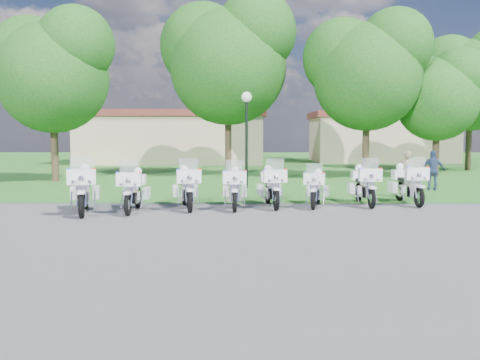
{
  "coord_description": "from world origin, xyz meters",
  "views": [
    {
      "loc": [
        -0.39,
        -14.75,
        2.35
      ],
      "look_at": [
        -0.5,
        1.2,
        0.95
      ],
      "focal_mm": 40.0,
      "sensor_mm": 36.0,
      "label": 1
    }
  ],
  "objects_px": {
    "motorcycle_3": "(235,187)",
    "bystander_c": "(433,171)",
    "motorcycle_4": "(271,186)",
    "motorcycle_6": "(364,185)",
    "motorcycle_0": "(84,189)",
    "motorcycle_7": "(408,184)",
    "bystander_a": "(407,174)",
    "motorcycle_1": "(134,190)",
    "motorcycle_2": "(186,187)",
    "lamp_post": "(247,116)",
    "motorcycle_5": "(316,188)"
  },
  "relations": [
    {
      "from": "bystander_a",
      "to": "bystander_c",
      "type": "height_order",
      "value": "bystander_a"
    },
    {
      "from": "motorcycle_2",
      "to": "motorcycle_6",
      "type": "bearing_deg",
      "value": 177.41
    },
    {
      "from": "motorcycle_1",
      "to": "motorcycle_6",
      "type": "relative_size",
      "value": 0.99
    },
    {
      "from": "motorcycle_1",
      "to": "motorcycle_7",
      "type": "distance_m",
      "value": 8.97
    },
    {
      "from": "motorcycle_4",
      "to": "lamp_post",
      "type": "bearing_deg",
      "value": -88.31
    },
    {
      "from": "motorcycle_6",
      "to": "motorcycle_1",
      "type": "bearing_deg",
      "value": 10.3
    },
    {
      "from": "motorcycle_1",
      "to": "motorcycle_2",
      "type": "xyz_separation_m",
      "value": [
        1.52,
        0.64,
        0.02
      ]
    },
    {
      "from": "motorcycle_4",
      "to": "motorcycle_7",
      "type": "xyz_separation_m",
      "value": [
        4.59,
        0.71,
        0.01
      ]
    },
    {
      "from": "motorcycle_0",
      "to": "lamp_post",
      "type": "distance_m",
      "value": 8.91
    },
    {
      "from": "motorcycle_7",
      "to": "bystander_a",
      "type": "relative_size",
      "value": 1.41
    },
    {
      "from": "motorcycle_2",
      "to": "bystander_c",
      "type": "bearing_deg",
      "value": -162.65
    },
    {
      "from": "motorcycle_1",
      "to": "bystander_c",
      "type": "bearing_deg",
      "value": -153.15
    },
    {
      "from": "motorcycle_4",
      "to": "bystander_c",
      "type": "xyz_separation_m",
      "value": [
        6.89,
        4.85,
        0.16
      ]
    },
    {
      "from": "motorcycle_5",
      "to": "lamp_post",
      "type": "xyz_separation_m",
      "value": [
        -2.22,
        5.6,
        2.5
      ]
    },
    {
      "from": "motorcycle_3",
      "to": "lamp_post",
      "type": "relative_size",
      "value": 0.57
    },
    {
      "from": "motorcycle_0",
      "to": "bystander_a",
      "type": "height_order",
      "value": "motorcycle_0"
    },
    {
      "from": "motorcycle_2",
      "to": "motorcycle_1",
      "type": "bearing_deg",
      "value": 11.3
    },
    {
      "from": "motorcycle_2",
      "to": "motorcycle_0",
      "type": "bearing_deg",
      "value": 7.26
    },
    {
      "from": "motorcycle_4",
      "to": "motorcycle_6",
      "type": "distance_m",
      "value": 3.11
    },
    {
      "from": "motorcycle_4",
      "to": "motorcycle_7",
      "type": "relative_size",
      "value": 0.98
    },
    {
      "from": "motorcycle_3",
      "to": "bystander_c",
      "type": "height_order",
      "value": "bystander_c"
    },
    {
      "from": "bystander_a",
      "to": "bystander_c",
      "type": "xyz_separation_m",
      "value": [
        1.8,
        2.33,
        -0.03
      ]
    },
    {
      "from": "motorcycle_2",
      "to": "motorcycle_3",
      "type": "distance_m",
      "value": 1.52
    },
    {
      "from": "motorcycle_4",
      "to": "motorcycle_6",
      "type": "relative_size",
      "value": 1.0
    },
    {
      "from": "motorcycle_6",
      "to": "motorcycle_0",
      "type": "bearing_deg",
      "value": 10.66
    },
    {
      "from": "motorcycle_5",
      "to": "motorcycle_4",
      "type": "bearing_deg",
      "value": 15.65
    },
    {
      "from": "motorcycle_7",
      "to": "bystander_c",
      "type": "height_order",
      "value": "bystander_c"
    },
    {
      "from": "motorcycle_3",
      "to": "motorcycle_4",
      "type": "xyz_separation_m",
      "value": [
        1.16,
        0.38,
        0.01
      ]
    },
    {
      "from": "lamp_post",
      "to": "motorcycle_3",
      "type": "bearing_deg",
      "value": -93.75
    },
    {
      "from": "motorcycle_2",
      "to": "lamp_post",
      "type": "xyz_separation_m",
      "value": [
        1.91,
        6.1,
        2.42
      ]
    },
    {
      "from": "motorcycle_7",
      "to": "bystander_c",
      "type": "relative_size",
      "value": 1.46
    },
    {
      "from": "motorcycle_0",
      "to": "bystander_c",
      "type": "bearing_deg",
      "value": -166.32
    },
    {
      "from": "motorcycle_3",
      "to": "motorcycle_7",
      "type": "bearing_deg",
      "value": -169.79
    },
    {
      "from": "motorcycle_3",
      "to": "motorcycle_6",
      "type": "bearing_deg",
      "value": -169.21
    },
    {
      "from": "motorcycle_7",
      "to": "bystander_a",
      "type": "distance_m",
      "value": 1.88
    },
    {
      "from": "motorcycle_2",
      "to": "motorcycle_3",
      "type": "relative_size",
      "value": 1.03
    },
    {
      "from": "bystander_c",
      "to": "motorcycle_5",
      "type": "bearing_deg",
      "value": 51.14
    },
    {
      "from": "motorcycle_6",
      "to": "lamp_post",
      "type": "distance_m",
      "value": 6.9
    },
    {
      "from": "motorcycle_0",
      "to": "motorcycle_7",
      "type": "relative_size",
      "value": 1.06
    },
    {
      "from": "lamp_post",
      "to": "bystander_c",
      "type": "distance_m",
      "value": 8.03
    },
    {
      "from": "motorcycle_1",
      "to": "motorcycle_4",
      "type": "distance_m",
      "value": 4.34
    },
    {
      "from": "motorcycle_4",
      "to": "motorcycle_2",
      "type": "bearing_deg",
      "value": 3.33
    },
    {
      "from": "motorcycle_2",
      "to": "motorcycle_4",
      "type": "bearing_deg",
      "value": 177.77
    },
    {
      "from": "motorcycle_6",
      "to": "motorcycle_7",
      "type": "bearing_deg",
      "value": -172.65
    },
    {
      "from": "motorcycle_3",
      "to": "motorcycle_5",
      "type": "bearing_deg",
      "value": -170.99
    },
    {
      "from": "motorcycle_3",
      "to": "bystander_c",
      "type": "relative_size",
      "value": 1.41
    },
    {
      "from": "motorcycle_0",
      "to": "motorcycle_4",
      "type": "bearing_deg",
      "value": -178.63
    },
    {
      "from": "motorcycle_1",
      "to": "motorcycle_4",
      "type": "height_order",
      "value": "motorcycle_4"
    },
    {
      "from": "lamp_post",
      "to": "motorcycle_6",
      "type": "bearing_deg",
      "value": -53.45
    },
    {
      "from": "motorcycle_0",
      "to": "bystander_c",
      "type": "xyz_separation_m",
      "value": [
        12.5,
        6.29,
        0.1
      ]
    }
  ]
}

